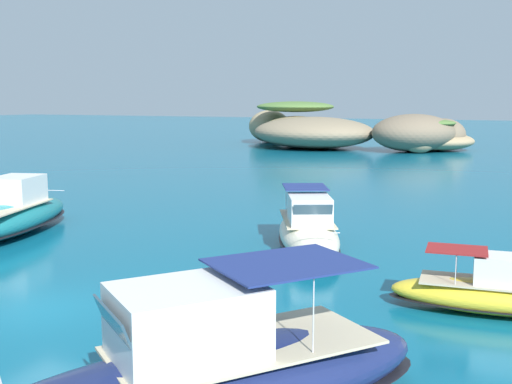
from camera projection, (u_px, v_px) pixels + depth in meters
The scene contains 7 objects.
ground_plane at pixel (44, 309), 19.82m from camera, with size 400.00×400.00×0.00m, color #0C5B7A.
islet_large at pixel (305, 130), 87.62m from camera, with size 25.70×23.13×6.31m.
islet_small at pixel (424, 135), 80.15m from camera, with size 15.96×17.37×4.78m.
motorboat_teal at pixel (14, 215), 30.79m from camera, with size 5.57×9.94×2.80m.
motorboat_yellow at pixel (492, 293), 19.35m from camera, with size 6.37×2.55×1.95m.
motorboat_navy at pixel (209, 379), 12.55m from camera, with size 8.49×9.98×3.18m.
motorboat_cream at pixel (308, 232), 27.29m from camera, with size 6.06×8.63×2.63m.
Camera 1 is at (14.26, -14.33, 6.54)m, focal length 44.06 mm.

